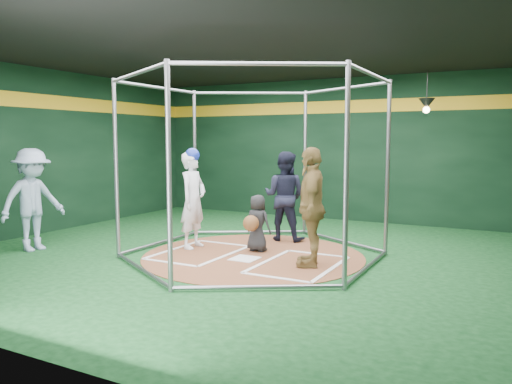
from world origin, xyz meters
The scene contains 12 objects.
room_shell centered at (0.00, 0.01, 1.75)m, with size 10.10×9.10×3.53m.
clay_disc centered at (0.00, 0.00, 0.01)m, with size 3.80×3.80×0.01m, color brown.
home_plate centered at (0.00, -0.30, 0.02)m, with size 0.43×0.43×0.01m, color white.
batter_box_left centered at (-0.95, -0.25, 0.02)m, with size 1.17×1.77×0.01m.
batter_box_right centered at (0.95, -0.25, 0.02)m, with size 1.17×1.77×0.01m.
batting_cage centered at (0.00, 0.00, 1.50)m, with size 4.05×4.67×3.00m.
pendant_lamp_near centered at (2.20, 3.60, 2.74)m, with size 0.34×0.34×0.90m.
batter_figure centered at (-1.28, 0.05, 0.92)m, with size 0.45×0.66×1.83m.
visitor_leopard centered at (1.13, -0.18, 0.95)m, with size 1.10×0.46×1.87m, color #AB8A49.
catcher_figure centered at (-0.09, 0.31, 0.52)m, with size 0.52×0.57×1.01m.
umpire centered at (-0.08, 1.47, 0.89)m, with size 0.85×0.66×1.75m, color black.
bystander_blue centered at (-3.72, -1.45, 0.92)m, with size 1.19×0.68×1.84m, color #90A5BE.
Camera 1 is at (3.97, -7.43, 1.99)m, focal length 35.00 mm.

